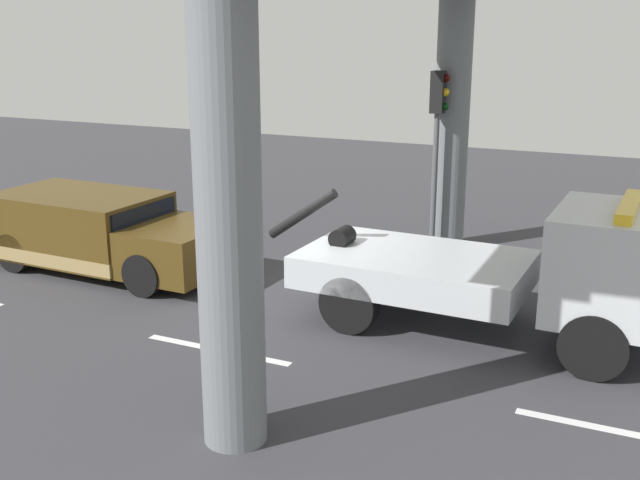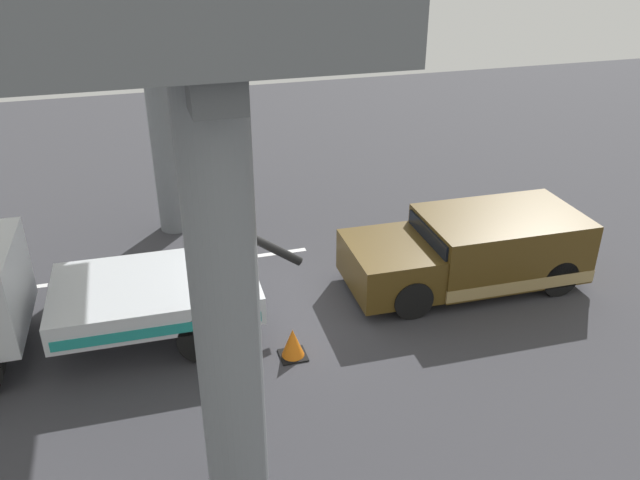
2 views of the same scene
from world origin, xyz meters
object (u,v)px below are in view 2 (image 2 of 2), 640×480
object	(u,v)px
traffic_cone_orange	(293,344)
towed_van_green	(475,251)
traffic_light_near	(230,307)
tow_truck_white	(46,294)

from	to	relation	value
traffic_cone_orange	towed_van_green	bearing A→B (deg)	-161.64
traffic_light_near	tow_truck_white	bearing A→B (deg)	-55.85
tow_truck_white	towed_van_green	distance (m)	8.81
tow_truck_white	traffic_light_near	xyz separation A→B (m)	(-2.80, 4.13, 1.77)
towed_van_green	traffic_light_near	xyz separation A→B (m)	(5.99, 4.11, 2.19)
towed_van_green	traffic_cone_orange	size ratio (longest dim) A/B	8.86
towed_van_green	traffic_cone_orange	distance (m)	4.82
tow_truck_white	traffic_light_near	bearing A→B (deg)	124.15
towed_van_green	traffic_cone_orange	bearing A→B (deg)	18.36
traffic_light_near	towed_van_green	bearing A→B (deg)	-145.53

